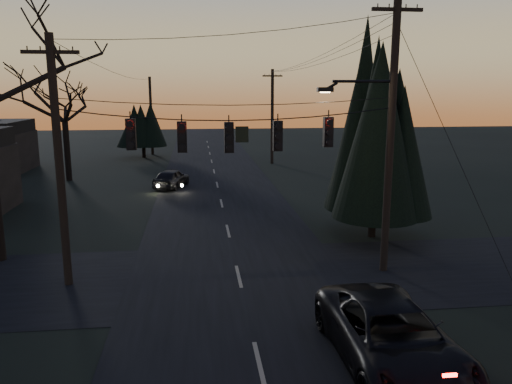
{
  "coord_description": "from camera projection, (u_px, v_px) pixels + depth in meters",
  "views": [
    {
      "loc": [
        -1.43,
        -7.19,
        6.73
      ],
      "look_at": [
        0.46,
        8.48,
        3.47
      ],
      "focal_mm": 35.0,
      "sensor_mm": 36.0,
      "label": 1
    }
  ],
  "objects": [
    {
      "name": "main_road",
      "position": [
        223.0,
        211.0,
        27.97
      ],
      "size": [
        8.0,
        120.0,
        0.02
      ],
      "primitive_type": "cube",
      "color": "black",
      "rests_on": "ground"
    },
    {
      "name": "cross_road",
      "position": [
        239.0,
        277.0,
        18.24
      ],
      "size": [
        60.0,
        7.0,
        0.02
      ],
      "primitive_type": "cube",
      "color": "black",
      "rests_on": "ground"
    },
    {
      "name": "utility_pole_right",
      "position": [
        383.0,
        270.0,
        18.89
      ],
      "size": [
        5.0,
        0.3,
        10.0
      ],
      "primitive_type": null,
      "color": "black",
      "rests_on": "ground"
    },
    {
      "name": "utility_pole_left",
      "position": [
        69.0,
        284.0,
        17.54
      ],
      "size": [
        1.8,
        0.3,
        8.5
      ],
      "primitive_type": null,
      "color": "black",
      "rests_on": "ground"
    },
    {
      "name": "utility_pole_far_r",
      "position": [
        272.0,
        163.0,
        46.12
      ],
      "size": [
        1.8,
        0.3,
        8.5
      ],
      "primitive_type": null,
      "color": "black",
      "rests_on": "ground"
    },
    {
      "name": "utility_pole_far_l",
      "position": [
        153.0,
        154.0,
        52.55
      ],
      "size": [
        0.3,
        0.3,
        8.0
      ],
      "primitive_type": null,
      "color": "black",
      "rests_on": "ground"
    },
    {
      "name": "span_signal_assembly",
      "position": [
        231.0,
        135.0,
        17.17
      ],
      "size": [
        11.5,
        0.44,
        1.66
      ],
      "color": "black",
      "rests_on": "ground"
    },
    {
      "name": "evergreen_right",
      "position": [
        377.0,
        128.0,
        22.24
      ],
      "size": [
        3.84,
        3.84,
        8.84
      ],
      "color": "black",
      "rests_on": "ground"
    },
    {
      "name": "bare_tree_dist",
      "position": [
        63.0,
        98.0,
        36.33
      ],
      "size": [
        6.31,
        6.31,
        8.71
      ],
      "color": "black",
      "rests_on": "ground"
    },
    {
      "name": "evergreen_dist",
      "position": [
        143.0,
        124.0,
        49.53
      ],
      "size": [
        3.97,
        3.97,
        5.51
      ],
      "color": "black",
      "rests_on": "ground"
    },
    {
      "name": "suv_near",
      "position": [
        391.0,
        337.0,
        12.18
      ],
      "size": [
        2.72,
        5.7,
        1.57
      ],
      "primitive_type": "imported",
      "rotation": [
        0.0,
        0.0,
        0.02
      ],
      "color": "black",
      "rests_on": "ground"
    },
    {
      "name": "sedan_oncoming_a",
      "position": [
        171.0,
        178.0,
        34.6
      ],
      "size": [
        2.69,
        4.16,
        1.32
      ],
      "primitive_type": "imported",
      "rotation": [
        0.0,
        0.0,
        2.82
      ],
      "color": "black",
      "rests_on": "ground"
    }
  ]
}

